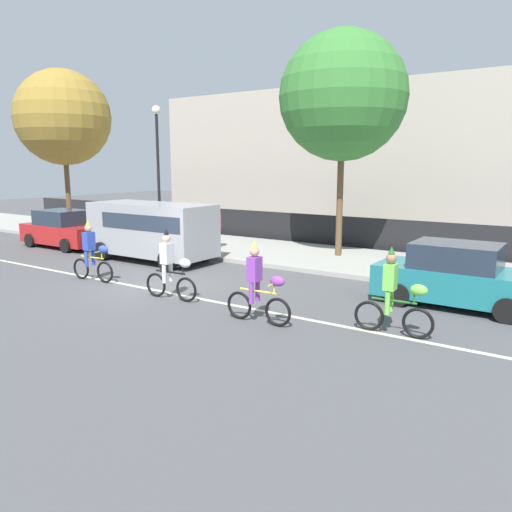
# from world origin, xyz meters

# --- Properties ---
(ground_plane) EXTENTS (80.00, 80.00, 0.00)m
(ground_plane) POSITION_xyz_m (0.00, 0.00, 0.00)
(ground_plane) COLOR #4C4C4F
(road_centre_line) EXTENTS (36.00, 0.14, 0.01)m
(road_centre_line) POSITION_xyz_m (0.00, -0.50, 0.00)
(road_centre_line) COLOR beige
(road_centre_line) RESTS_ON ground
(sidewalk_curb) EXTENTS (60.00, 5.00, 0.15)m
(sidewalk_curb) POSITION_xyz_m (0.00, 6.50, 0.07)
(sidewalk_curb) COLOR #9E9B93
(sidewalk_curb) RESTS_ON ground
(fence_line) EXTENTS (40.00, 0.08, 1.40)m
(fence_line) POSITION_xyz_m (0.00, 9.40, 0.70)
(fence_line) COLOR black
(fence_line) RESTS_ON ground
(building_backdrop) EXTENTS (28.00, 8.00, 7.76)m
(building_backdrop) POSITION_xyz_m (1.35, 18.00, 3.88)
(building_backdrop) COLOR #B2A899
(building_backdrop) RESTS_ON ground
(parade_cyclist_cobalt) EXTENTS (1.72, 0.50, 1.92)m
(parade_cyclist_cobalt) POSITION_xyz_m (-2.13, -0.73, 0.84)
(parade_cyclist_cobalt) COLOR black
(parade_cyclist_cobalt) RESTS_ON ground
(parade_cyclist_zebra) EXTENTS (1.72, 0.50, 1.92)m
(parade_cyclist_zebra) POSITION_xyz_m (1.41, -0.96, 0.84)
(parade_cyclist_zebra) COLOR black
(parade_cyclist_zebra) RESTS_ON ground
(parade_cyclist_purple) EXTENTS (1.72, 0.50, 1.92)m
(parade_cyclist_purple) POSITION_xyz_m (4.50, -1.34, 0.84)
(parade_cyclist_purple) COLOR black
(parade_cyclist_purple) RESTS_ON ground
(parade_cyclist_lime) EXTENTS (1.72, 0.50, 1.92)m
(parade_cyclist_lime) POSITION_xyz_m (7.36, -0.40, 0.84)
(parade_cyclist_lime) COLOR black
(parade_cyclist_lime) RESTS_ON ground
(parked_van_grey) EXTENTS (5.00, 2.22, 2.18)m
(parked_van_grey) POSITION_xyz_m (-2.94, 2.70, 1.28)
(parked_van_grey) COLOR #99999E
(parked_van_grey) RESTS_ON ground
(parked_car_teal) EXTENTS (4.10, 1.92, 1.64)m
(parked_car_teal) POSITION_xyz_m (7.97, 2.66, 0.78)
(parked_car_teal) COLOR #1E727A
(parked_car_teal) RESTS_ON ground
(parked_car_red) EXTENTS (4.10, 1.92, 1.64)m
(parked_car_red) POSITION_xyz_m (-8.55, 2.79, 0.78)
(parked_car_red) COLOR #AD1E1E
(parked_car_red) RESTS_ON ground
(street_lamp_post) EXTENTS (0.36, 0.36, 5.86)m
(street_lamp_post) POSITION_xyz_m (-4.75, 4.90, 3.99)
(street_lamp_post) COLOR black
(street_lamp_post) RESTS_ON sidewalk_curb
(street_tree_near_lamp) EXTENTS (4.69, 4.69, 8.25)m
(street_tree_near_lamp) POSITION_xyz_m (2.69, 6.94, 6.04)
(street_tree_near_lamp) COLOR brown
(street_tree_near_lamp) RESTS_ON sidewalk_curb
(street_tree_far_corner) EXTENTS (4.49, 4.49, 7.90)m
(street_tree_far_corner) POSITION_xyz_m (-10.73, 4.69, 5.79)
(street_tree_far_corner) COLOR brown
(street_tree_far_corner) RESTS_ON sidewalk_curb
(pedestrian_onlooker) EXTENTS (0.32, 0.20, 1.62)m
(pedestrian_onlooker) POSITION_xyz_m (-2.26, 5.69, 1.01)
(pedestrian_onlooker) COLOR #33333D
(pedestrian_onlooker) RESTS_ON sidewalk_curb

